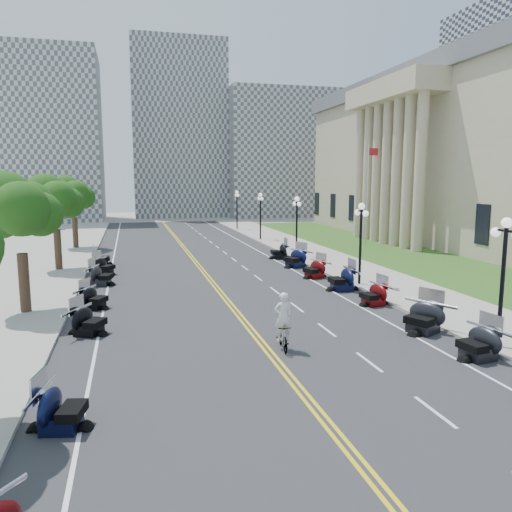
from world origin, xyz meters
TOP-DOWN VIEW (x-y plane):
  - ground at (0.00, 0.00)m, footprint 160.00×160.00m
  - road at (0.00, 10.00)m, footprint 16.00×90.00m
  - centerline_yellow_a at (-0.12, 10.00)m, footprint 0.12×90.00m
  - centerline_yellow_b at (0.12, 10.00)m, footprint 0.12×90.00m
  - edge_line_north at (6.40, 10.00)m, footprint 0.12×90.00m
  - edge_line_south at (-6.40, 10.00)m, footprint 0.12×90.00m
  - lane_dash_3 at (3.20, -12.00)m, footprint 0.12×2.00m
  - lane_dash_4 at (3.20, -8.00)m, footprint 0.12×2.00m
  - lane_dash_5 at (3.20, -4.00)m, footprint 0.12×2.00m
  - lane_dash_6 at (3.20, 0.00)m, footprint 0.12×2.00m
  - lane_dash_7 at (3.20, 4.00)m, footprint 0.12×2.00m
  - lane_dash_8 at (3.20, 8.00)m, footprint 0.12×2.00m
  - lane_dash_9 at (3.20, 12.00)m, footprint 0.12×2.00m
  - lane_dash_10 at (3.20, 16.00)m, footprint 0.12×2.00m
  - lane_dash_11 at (3.20, 20.00)m, footprint 0.12×2.00m
  - lane_dash_12 at (3.20, 24.00)m, footprint 0.12×2.00m
  - lane_dash_13 at (3.20, 28.00)m, footprint 0.12×2.00m
  - lane_dash_14 at (3.20, 32.00)m, footprint 0.12×2.00m
  - lane_dash_15 at (3.20, 36.00)m, footprint 0.12×2.00m
  - lane_dash_16 at (3.20, 40.00)m, footprint 0.12×2.00m
  - lane_dash_17 at (3.20, 44.00)m, footprint 0.12×2.00m
  - lane_dash_18 at (3.20, 48.00)m, footprint 0.12×2.00m
  - lane_dash_19 at (3.20, 52.00)m, footprint 0.12×2.00m
  - sidewalk_north at (10.50, 10.00)m, footprint 5.00×90.00m
  - sidewalk_south at (-10.50, 10.00)m, footprint 5.00×90.00m
  - lawn at (17.50, 18.00)m, footprint 9.00×60.00m
  - civic_building at (32.00, 22.00)m, footprint 26.00×51.00m
  - distant_block_a at (-18.00, 62.00)m, footprint 18.00×14.00m
  - distant_block_b at (4.00, 68.00)m, footprint 16.00×12.00m
  - distant_block_c at (22.00, 65.00)m, footprint 20.00×14.00m
  - street_lamp_1 at (8.60, -8.00)m, footprint 0.50×1.20m
  - street_lamp_2 at (8.60, 4.00)m, footprint 0.50×1.20m
  - street_lamp_3 at (8.60, 16.00)m, footprint 0.50×1.20m
  - street_lamp_4 at (8.60, 28.00)m, footprint 0.50×1.20m
  - street_lamp_5 at (8.60, 40.00)m, footprint 0.50×1.20m
  - flagpole at (18.00, 22.00)m, footprint 1.10×0.20m
  - tree_2 at (-10.00, 2.00)m, footprint 4.80×4.80m
  - tree_3 at (-10.00, 14.00)m, footprint 4.80×4.80m
  - tree_4 at (-10.00, 26.00)m, footprint 4.80×4.80m
  - motorcycle_n_3 at (7.18, -8.69)m, footprint 2.17×2.17m
  - motorcycle_n_4 at (7.05, -5.35)m, footprint 2.86×2.86m
  - motorcycle_n_5 at (7.21, -0.54)m, footprint 2.07×2.07m
  - motorcycle_n_6 at (7.06, 3.14)m, footprint 2.25×2.25m
  - motorcycle_n_7 at (6.84, 7.10)m, footprint 2.38×2.38m
  - motorcycle_n_8 at (6.92, 11.33)m, footprint 2.82×2.82m
  - motorcycle_n_9 at (6.95, 15.53)m, footprint 2.07×2.07m
  - motorcycle_s_3 at (-6.87, -10.48)m, footprint 2.17×2.17m
  - motorcycle_s_5 at (-6.79, -2.16)m, footprint 2.55×2.55m
  - motorcycle_s_6 at (-6.87, 2.24)m, footprint 2.40×2.40m
  - motorcycle_s_7 at (-6.81, 8.10)m, footprint 2.48×2.48m
  - motorcycle_s_8 at (-6.82, 11.64)m, footprint 2.64×2.64m
  - motorcycle_s_9 at (-7.15, 15.86)m, footprint 1.98×1.98m
  - bicycle at (0.59, -5.96)m, footprint 0.69×1.77m
  - cyclist_rider at (0.59, -5.96)m, footprint 0.70×0.46m

SIDE VIEW (x-z plane):
  - ground at x=0.00m, z-range 0.00..0.00m
  - road at x=0.00m, z-range 0.00..0.01m
  - centerline_yellow_a at x=-0.12m, z-range 0.01..0.01m
  - centerline_yellow_b at x=0.12m, z-range 0.01..0.01m
  - edge_line_north at x=6.40m, z-range 0.01..0.01m
  - edge_line_south at x=-6.40m, z-range 0.01..0.01m
  - lane_dash_3 at x=3.20m, z-range 0.01..0.01m
  - lane_dash_4 at x=3.20m, z-range 0.01..0.01m
  - lane_dash_5 at x=3.20m, z-range 0.01..0.01m
  - lane_dash_6 at x=3.20m, z-range 0.01..0.01m
  - lane_dash_7 at x=3.20m, z-range 0.01..0.01m
  - lane_dash_8 at x=3.20m, z-range 0.01..0.01m
  - lane_dash_9 at x=3.20m, z-range 0.01..0.01m
  - lane_dash_10 at x=3.20m, z-range 0.01..0.01m
  - lane_dash_11 at x=3.20m, z-range 0.01..0.01m
  - lane_dash_12 at x=3.20m, z-range 0.01..0.01m
  - lane_dash_13 at x=3.20m, z-range 0.01..0.01m
  - lane_dash_14 at x=3.20m, z-range 0.01..0.01m
  - lane_dash_15 at x=3.20m, z-range 0.01..0.01m
  - lane_dash_16 at x=3.20m, z-range 0.01..0.01m
  - lane_dash_17 at x=3.20m, z-range 0.01..0.01m
  - lane_dash_18 at x=3.20m, z-range 0.01..0.01m
  - lane_dash_19 at x=3.20m, z-range 0.01..0.01m
  - lawn at x=17.50m, z-range 0.00..0.10m
  - sidewalk_north at x=10.50m, z-range 0.00..0.15m
  - sidewalk_south at x=-10.50m, z-range 0.00..0.15m
  - bicycle at x=0.59m, z-range 0.00..1.04m
  - motorcycle_s_6 at x=-6.87m, z-range 0.00..1.24m
  - motorcycle_s_3 at x=-6.87m, z-range 0.00..1.27m
  - motorcycle_n_5 at x=7.21m, z-range 0.00..1.28m
  - motorcycle_s_9 at x=-7.15m, z-range 0.00..1.31m
  - motorcycle_s_5 at x=-6.79m, z-range 0.00..1.32m
  - motorcycle_n_7 at x=6.84m, z-range 0.00..1.34m
  - motorcycle_s_8 at x=-6.82m, z-range 0.00..1.34m
  - motorcycle_n_3 at x=7.18m, z-range 0.00..1.34m
  - motorcycle_s_7 at x=-6.81m, z-range 0.00..1.38m
  - motorcycle_n_9 at x=6.95m, z-range 0.00..1.39m
  - motorcycle_n_4 at x=7.05m, z-range 0.00..1.48m
  - motorcycle_n_8 at x=6.92m, z-range 0.00..1.51m
  - motorcycle_n_6 at x=7.06m, z-range 0.00..1.51m
  - cyclist_rider at x=0.59m, z-range 1.04..2.94m
  - street_lamp_1 at x=8.60m, z-range 0.15..5.05m
  - street_lamp_2 at x=8.60m, z-range 0.15..5.05m
  - street_lamp_3 at x=8.60m, z-range 0.15..5.05m
  - street_lamp_4 at x=8.60m, z-range 0.15..5.05m
  - street_lamp_5 at x=8.60m, z-range 0.15..5.05m
  - tree_2 at x=-10.00m, z-range 0.15..9.35m
  - tree_3 at x=-10.00m, z-range 0.15..9.35m
  - tree_4 at x=-10.00m, z-range 0.15..9.35m
  - flagpole at x=18.00m, z-range 0.00..10.00m
  - civic_building at x=32.00m, z-range 0.00..17.80m
  - distant_block_c at x=22.00m, z-range 0.00..22.00m
  - distant_block_a at x=-18.00m, z-range 0.00..26.00m
  - distant_block_b at x=4.00m, z-range 0.00..30.00m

